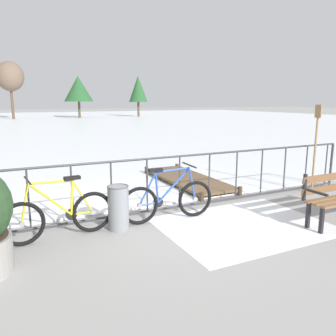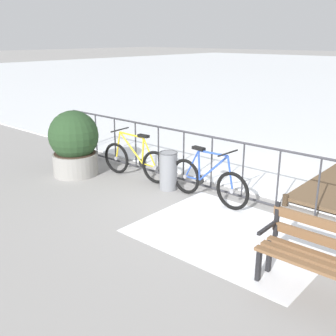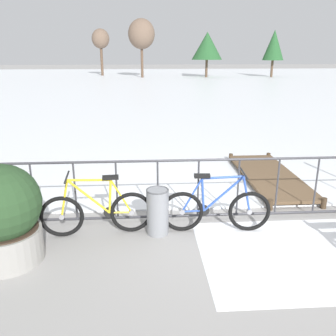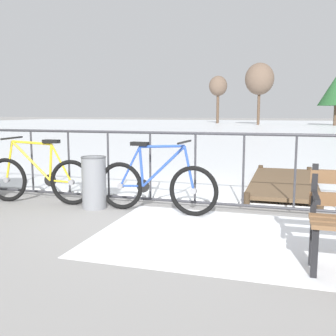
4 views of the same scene
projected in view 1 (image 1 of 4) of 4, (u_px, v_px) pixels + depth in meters
name	position (u px, v px, depth m)	size (l,w,h in m)	color
ground_plane	(164.00, 212.00, 6.36)	(160.00, 160.00, 0.00)	gray
frozen_pond	(32.00, 123.00, 31.35)	(80.00, 56.00, 0.03)	white
snow_patch	(244.00, 225.00, 5.71)	(2.74, 2.11, 0.01)	white
railing_fence	(164.00, 184.00, 6.25)	(9.06, 0.06, 1.07)	#38383D
bicycle_near_railing	(168.00, 200.00, 5.88)	(1.71, 0.52, 0.97)	black
bicycle_second	(59.00, 215.00, 5.11)	(1.71, 0.52, 0.97)	black
trash_bin	(118.00, 207.00, 5.48)	(0.35, 0.35, 0.73)	gray
oar_upright	(316.00, 143.00, 7.47)	(0.04, 0.16, 1.98)	#937047
wooden_dock	(187.00, 179.00, 8.58)	(1.10, 3.11, 0.20)	brown
tree_far_west	(138.00, 89.00, 42.30)	(2.31, 2.31, 5.03)	brown
tree_west_mid	(10.00, 77.00, 36.01)	(2.85, 2.85, 6.12)	brown
tree_centre	(78.00, 89.00, 39.34)	(3.33, 3.33, 4.81)	brown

